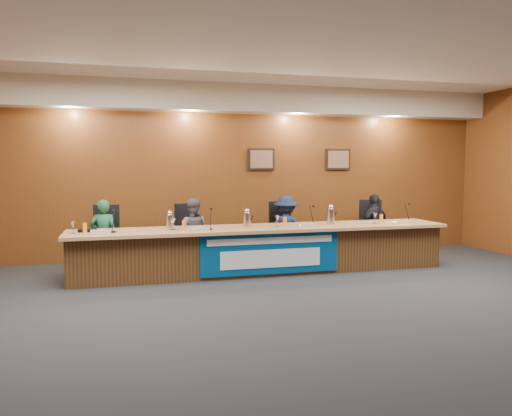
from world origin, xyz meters
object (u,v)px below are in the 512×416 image
Objects in this scene: carafe_right at (331,216)px; speakerphone at (88,230)px; panelist_c at (286,229)px; panelist_d at (375,226)px; office_chair_a at (104,242)px; office_chair_b at (192,239)px; carafe_mid at (247,220)px; banner at (271,253)px; office_chair_c at (284,235)px; panelist_a at (104,236)px; carafe_left at (170,222)px; office_chair_d at (372,232)px; panelist_b at (192,233)px; dais_body at (264,251)px.

carafe_right is 0.82× the size of speakerphone.
panelist_d is (1.74, 0.00, 0.00)m from panelist_c.
office_chair_a is 1.00× the size of office_chair_b.
panelist_c is at bearing 10.44° from speakerphone.
carafe_mid is at bearing -7.40° from panelist_d.
banner is 4.58× the size of office_chair_c.
speakerphone is (-3.31, -0.71, 0.30)m from office_chair_c.
panelist_a is at bearing 177.56° from office_chair_c.
panelist_c is at bearing -21.56° from panelist_d.
office_chair_a is 2.09× the size of carafe_left.
banner is 2.63m from office_chair_d.
carafe_mid is at bearing -58.97° from office_chair_b.
office_chair_d is 2.77m from carafe_mid.
panelist_b is 3.42m from panelist_d.
carafe_right is at bearing 8.24° from panelist_d.
panelist_a reaches higher than office_chair_d.
panelist_a reaches higher than banner.
panelist_d is 3.76× the size of speakerphone.
carafe_left is at bearing 73.76° from panelist_b.
panelist_a is at bearing 165.20° from dais_body.
carafe_mid reaches higher than office_chair_d.
panelist_d is at bearing 9.41° from office_chair_a.
panelist_d is at bearing -163.70° from panelist_b.
carafe_mid reaches higher than banner.
panelist_c reaches higher than banner.
panelist_c is at bearing -18.20° from office_chair_b.
carafe_mid is (0.79, -0.76, 0.38)m from office_chair_b.
carafe_mid is (-2.63, -0.76, 0.38)m from office_chair_d.
dais_body is at bearing -6.32° from office_chair_a.
banner is at bearing 151.05° from panelist_b.
banner is 4.58× the size of office_chair_b.
office_chair_b is at bearing 60.89° from carafe_left.
office_chair_b is 2.09× the size of carafe_mid.
dais_body is at bearing 164.52° from panelist_b.
panelist_d is 5.09m from speakerphone.
panelist_a is at bearing 169.20° from office_chair_b.
panelist_c is 2.49× the size of office_chair_c.
banner reaches higher than office_chair_c.
dais_body is at bearing 171.17° from panelist_a.
office_chair_a is at bearing 175.72° from office_chair_c.
office_chair_d is 5.11m from speakerphone.
office_chair_a is at bearing 18.27° from panelist_c.
panelist_c is at bearing 47.37° from dais_body.
carafe_left is at bearing -179.96° from carafe_right.
dais_body is 4.99× the size of panelist_d.
carafe_mid is at bearing -1.27° from speakerphone.
office_chair_b is 0.98m from carafe_left.
carafe_right is (1.44, -0.02, 0.02)m from carafe_mid.
carafe_right is (2.23, -0.78, 0.40)m from office_chair_b.
dais_body is at bearing 0.61° from carafe_mid.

